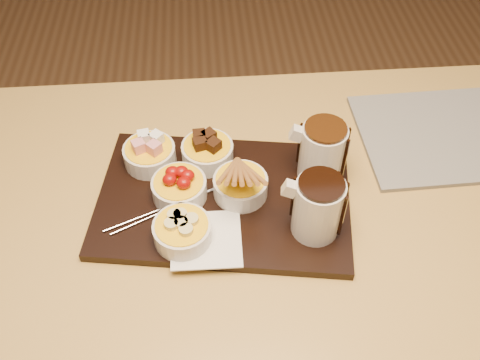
{
  "coord_description": "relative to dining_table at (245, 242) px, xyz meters",
  "views": [
    {
      "loc": [
        -0.06,
        -0.61,
        1.52
      ],
      "look_at": [
        -0.01,
        0.02,
        0.81
      ],
      "focal_mm": 40.0,
      "sensor_mm": 36.0,
      "label": 1
    }
  ],
  "objects": [
    {
      "name": "dining_table",
      "position": [
        0.0,
        0.0,
        0.0
      ],
      "size": [
        1.2,
        0.8,
        0.75
      ],
      "color": "#BE9746",
      "rests_on": "ground"
    },
    {
      "name": "serving_board",
      "position": [
        -0.04,
        0.02,
        0.11
      ],
      "size": [
        0.5,
        0.37,
        0.02
      ],
      "primitive_type": "cube",
      "rotation": [
        0.0,
        0.0,
        -0.16
      ],
      "color": "black",
      "rests_on": "dining_table"
    },
    {
      "name": "napkin",
      "position": [
        -0.07,
        -0.07,
        0.12
      ],
      "size": [
        0.12,
        0.12,
        0.0
      ],
      "primitive_type": "cube",
      "rotation": [
        0.0,
        0.0,
        -0.02
      ],
      "color": "white",
      "rests_on": "serving_board"
    },
    {
      "name": "bowl_marshmallows",
      "position": [
        -0.18,
        0.12,
        0.14
      ],
      "size": [
        0.1,
        0.1,
        0.04
      ],
      "primitive_type": "cylinder",
      "color": "beige",
      "rests_on": "serving_board"
    },
    {
      "name": "bowl_cake",
      "position": [
        -0.06,
        0.12,
        0.14
      ],
      "size": [
        0.1,
        0.1,
        0.04
      ],
      "primitive_type": "cylinder",
      "color": "beige",
      "rests_on": "serving_board"
    },
    {
      "name": "bowl_strawberries",
      "position": [
        -0.12,
        0.03,
        0.14
      ],
      "size": [
        0.1,
        0.1,
        0.04
      ],
      "primitive_type": "cylinder",
      "color": "beige",
      "rests_on": "serving_board"
    },
    {
      "name": "bowl_biscotti",
      "position": [
        -0.01,
        0.03,
        0.14
      ],
      "size": [
        0.1,
        0.1,
        0.04
      ],
      "primitive_type": "cylinder",
      "color": "beige",
      "rests_on": "serving_board"
    },
    {
      "name": "bowl_bananas",
      "position": [
        -0.11,
        -0.06,
        0.14
      ],
      "size": [
        0.1,
        0.1,
        0.04
      ],
      "primitive_type": "cylinder",
      "color": "beige",
      "rests_on": "serving_board"
    },
    {
      "name": "pitcher_dark_chocolate",
      "position": [
        0.12,
        -0.06,
        0.17
      ],
      "size": [
        0.09,
        0.09,
        0.11
      ],
      "primitive_type": "cylinder",
      "rotation": [
        0.0,
        0.0,
        -0.16
      ],
      "color": "silver",
      "rests_on": "serving_board"
    },
    {
      "name": "pitcher_milk_chocolate",
      "position": [
        0.15,
        0.07,
        0.17
      ],
      "size": [
        0.09,
        0.09,
        0.11
      ],
      "primitive_type": "cylinder",
      "rotation": [
        0.0,
        0.0,
        -0.16
      ],
      "color": "silver",
      "rests_on": "serving_board"
    },
    {
      "name": "fondue_skewers",
      "position": [
        -0.13,
        0.01,
        0.12
      ],
      "size": [
        0.13,
        0.25,
        0.01
      ],
      "primitive_type": null,
      "rotation": [
        0.0,
        0.0,
        -1.17
      ],
      "color": "silver",
      "rests_on": "serving_board"
    },
    {
      "name": "newspaper",
      "position": [
        0.43,
        0.16,
        0.1
      ],
      "size": [
        0.35,
        0.28,
        0.01
      ],
      "primitive_type": "cube",
      "rotation": [
        0.0,
        0.0,
        0.03
      ],
      "color": "beige",
      "rests_on": "dining_table"
    }
  ]
}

